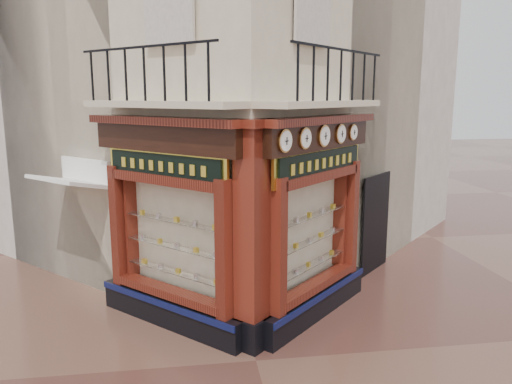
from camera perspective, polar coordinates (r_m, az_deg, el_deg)
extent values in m
plane|color=#4A2922|center=(8.78, -0.01, -18.72)|extent=(80.00, 80.00, 0.00)
cube|color=beige|center=(13.85, -3.89, 17.75)|extent=(11.31, 11.31, 12.00)
cube|color=beige|center=(16.28, -13.60, 14.68)|extent=(11.31, 11.31, 11.00)
cube|color=beige|center=(16.62, 4.27, 14.87)|extent=(11.31, 11.31, 11.00)
cube|color=black|center=(9.96, -9.77, -13.34)|extent=(2.72, 2.72, 0.55)
cube|color=#0B1039|center=(9.76, -10.64, -12.53)|extent=(2.50, 2.50, 0.12)
cube|color=#360F09|center=(8.52, -3.54, -6.63)|extent=(0.37, 0.37, 2.45)
cube|color=#360F09|center=(10.48, -15.34, -3.66)|extent=(0.37, 0.37, 2.45)
cube|color=#FFF5C1|center=(9.68, -8.64, -4.75)|extent=(1.80, 1.80, 2.10)
cube|color=black|center=(9.14, -10.35, 6.09)|extent=(2.69, 2.69, 0.50)
cube|color=#360F09|center=(9.07, -10.74, 8.00)|extent=(2.86, 2.86, 0.14)
cube|color=black|center=(10.28, 6.84, -12.48)|extent=(2.72, 2.72, 0.55)
cube|color=#0B1039|center=(10.11, 7.82, -11.59)|extent=(2.50, 2.50, 0.12)
cube|color=#360F09|center=(8.64, 2.40, -6.38)|extent=(0.37, 0.37, 2.45)
cube|color=#360F09|center=(10.98, 10.67, -2.79)|extent=(0.37, 0.37, 2.45)
cube|color=#FFF5C1|center=(9.95, 5.38, -4.24)|extent=(1.80, 1.80, 2.10)
cube|color=black|center=(9.48, 7.19, 6.34)|extent=(2.69, 2.69, 0.50)
cube|color=#360F09|center=(9.43, 7.61, 8.20)|extent=(2.86, 2.86, 0.14)
cube|color=black|center=(9.09, -0.49, -15.67)|extent=(0.78, 0.78, 0.55)
cube|color=#360F09|center=(8.40, -0.51, -3.85)|extent=(0.64, 0.64, 3.50)
cube|color=#360F09|center=(8.14, -0.53, 7.88)|extent=(0.85, 0.85, 0.14)
cube|color=beige|center=(9.05, -10.90, 9.83)|extent=(2.97, 2.97, 0.12)
cube|color=black|center=(8.87, -12.76, 15.89)|extent=(2.36, 2.36, 0.04)
cube|color=beige|center=(9.41, 7.76, 9.95)|extent=(2.97, 2.97, 0.12)
cube|color=black|center=(9.29, 9.77, 15.76)|extent=(2.36, 2.36, 0.04)
cylinder|color=#B9813D|center=(8.20, 3.30, 5.85)|extent=(0.31, 0.31, 0.39)
cylinder|color=white|center=(8.18, 3.47, 5.84)|extent=(0.25, 0.25, 0.33)
cube|color=black|center=(8.17, 3.56, 5.83)|extent=(0.02, 0.02, 0.13)
cube|color=black|center=(8.17, 3.56, 5.83)|extent=(0.08, 0.08, 0.01)
cylinder|color=#B9813D|center=(8.73, 5.60, 6.13)|extent=(0.30, 0.30, 0.38)
cylinder|color=white|center=(8.72, 5.77, 6.11)|extent=(0.24, 0.24, 0.32)
cube|color=black|center=(8.71, 5.86, 6.11)|extent=(0.02, 0.02, 0.13)
cube|color=black|center=(8.71, 5.86, 6.11)|extent=(0.08, 0.08, 0.01)
cylinder|color=#B9813D|center=(9.31, 7.75, 6.37)|extent=(0.32, 0.32, 0.41)
cylinder|color=white|center=(9.30, 7.92, 6.36)|extent=(0.26, 0.26, 0.35)
cube|color=black|center=(9.29, 8.00, 6.36)|extent=(0.02, 0.02, 0.14)
cube|color=black|center=(9.29, 8.00, 6.36)|extent=(0.08, 0.08, 0.01)
cylinder|color=#B9813D|center=(9.89, 9.62, 6.58)|extent=(0.31, 0.31, 0.38)
cylinder|color=white|center=(9.88, 9.77, 6.57)|extent=(0.25, 0.25, 0.33)
cube|color=black|center=(9.87, 9.85, 6.56)|extent=(0.02, 0.02, 0.13)
cube|color=black|center=(9.87, 9.85, 6.56)|extent=(0.08, 0.08, 0.01)
cylinder|color=#B9813D|center=(10.38, 11.00, 6.73)|extent=(0.27, 0.27, 0.33)
cylinder|color=white|center=(10.37, 11.15, 6.72)|extent=(0.21, 0.21, 0.28)
cube|color=black|center=(10.36, 11.22, 6.71)|extent=(0.02, 0.02, 0.11)
cube|color=black|center=(10.36, 11.22, 6.71)|extent=(0.07, 0.07, 0.01)
cube|color=yellow|center=(9.17, -10.43, 2.95)|extent=(2.16, 2.16, 0.58)
cube|color=black|center=(9.14, -10.61, 2.92)|extent=(2.02, 2.02, 0.43)
cube|color=yellow|center=(9.51, 7.33, 3.32)|extent=(2.26, 2.26, 0.61)
cube|color=black|center=(9.49, 7.54, 3.30)|extent=(2.11, 2.11, 0.45)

